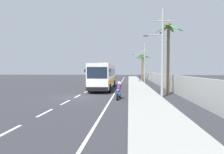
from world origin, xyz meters
TOP-DOWN VIEW (x-y plane):
  - ground_plane at (0.00, 0.00)m, footprint 160.00×160.00m
  - sidewalk_kerb at (6.80, 10.00)m, footprint 3.20×90.00m
  - lane_markings at (2.14, 14.66)m, footprint 3.76×71.00m
  - boundary_wall at (10.60, 14.00)m, footprint 0.24×60.00m
  - coach_bus_foreground at (1.67, 7.69)m, footprint 3.01×11.56m
  - coach_bus_far_lane at (-1.81, 40.55)m, footprint 3.05×12.28m
  - motorcycle_beside_bus at (4.31, -0.79)m, footprint 0.56×1.96m
  - pedestrian_near_kerb at (7.70, 21.88)m, footprint 0.36×0.36m
  - utility_pole_nearest at (8.44, 0.57)m, footprint 2.80×0.24m
  - utility_pole_mid at (8.54, 20.54)m, footprint 3.64×0.24m
  - palm_nearest at (9.50, 38.41)m, footprint 2.68×2.65m
  - palm_second at (9.58, 33.26)m, footprint 3.75×3.99m
  - palm_third at (8.56, 27.72)m, footprint 3.45×3.37m
  - palm_fourth at (9.44, 2.30)m, footprint 3.03×2.98m

SIDE VIEW (x-z plane):
  - ground_plane at x=0.00m, z-range 0.00..0.00m
  - lane_markings at x=2.14m, z-range 0.00..0.01m
  - sidewalk_kerb at x=6.80m, z-range 0.00..0.14m
  - motorcycle_beside_bus at x=4.31m, z-range -0.15..1.47m
  - pedestrian_near_kerb at x=7.70m, z-range 0.18..1.88m
  - boundary_wall at x=10.60m, z-range 0.00..2.11m
  - coach_bus_foreground at x=1.67m, z-range 0.08..3.83m
  - coach_bus_far_lane at x=-1.81m, z-range 0.08..3.93m
  - utility_pole_mid at x=8.54m, z-range 0.26..8.78m
  - utility_pole_nearest at x=8.44m, z-range 0.26..8.86m
  - palm_third at x=8.56m, z-range 1.43..8.28m
  - palm_nearest at x=9.50m, z-range 1.51..8.52m
  - palm_second at x=9.58m, z-range 1.62..8.89m
  - palm_fourth at x=9.44m, z-range 1.43..9.18m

